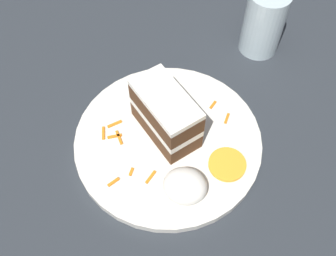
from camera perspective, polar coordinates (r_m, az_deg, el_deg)
The scene contains 8 objects.
ground_plane at distance 0.65m, azimuth -4.93°, elevation -4.45°, with size 6.00×6.00×0.00m, color #38332D.
dining_table at distance 0.63m, azimuth -5.06°, elevation -3.58°, with size 1.03×1.12×0.04m, color #282D33.
plate at distance 0.61m, azimuth 0.00°, elevation -1.86°, with size 0.29×0.29×0.01m, color silver.
cake_slice at distance 0.58m, azimuth -0.33°, elevation 2.01°, with size 0.12×0.11×0.08m.
cream_dollop at distance 0.55m, azimuth 2.48°, elevation -8.40°, with size 0.06×0.06×0.04m, color white.
orange_garnish at distance 0.58m, azimuth 8.59°, elevation -5.24°, with size 0.06×0.06×0.01m, color orange.
carrot_shreds_scatter at distance 0.60m, azimuth -3.95°, elevation -1.90°, with size 0.18×0.19×0.00m.
drinking_glass at distance 0.73m, azimuth 13.58°, elevation 14.22°, with size 0.07×0.07×0.12m.
Camera 1 is at (0.15, -0.28, 0.57)m, focal length 42.00 mm.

